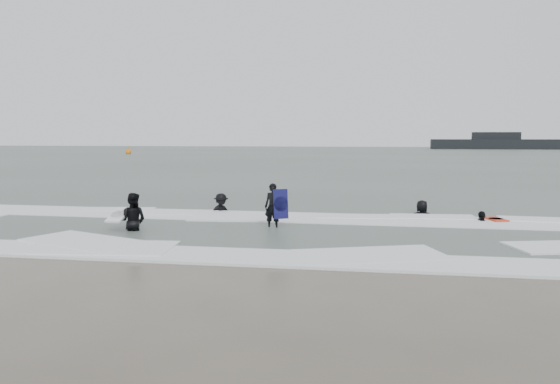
% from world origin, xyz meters
% --- Properties ---
extents(ground, '(320.00, 320.00, 0.00)m').
position_xyz_m(ground, '(0.00, 0.00, 0.00)').
color(ground, brown).
rests_on(ground, ground).
extents(sea, '(320.00, 320.00, 0.00)m').
position_xyz_m(sea, '(0.00, 80.00, 0.06)').
color(sea, '#47544C').
rests_on(sea, ground).
extents(surfer_centre, '(0.59, 0.43, 1.53)m').
position_xyz_m(surfer_centre, '(-0.00, 3.76, 0.00)').
color(surfer_centre, black).
rests_on(surfer_centre, ground).
extents(surfer_wading, '(0.89, 0.70, 1.80)m').
position_xyz_m(surfer_wading, '(-4.28, 2.46, 0.00)').
color(surfer_wading, black).
rests_on(surfer_wading, ground).
extents(surfer_breaker, '(1.18, 1.16, 1.62)m').
position_xyz_m(surfer_breaker, '(-2.81, 7.20, 0.00)').
color(surfer_breaker, black).
rests_on(surfer_breaker, ground).
extents(surfer_right_near, '(0.75, 0.99, 1.57)m').
position_xyz_m(surfer_right_near, '(6.95, 6.42, 0.00)').
color(surfer_right_near, black).
rests_on(surfer_right_near, ground).
extents(surfer_right_far, '(0.90, 0.63, 1.74)m').
position_xyz_m(surfer_right_far, '(5.01, 7.98, 0.00)').
color(surfer_right_far, black).
rests_on(surfer_right_far, ground).
extents(surf_foam, '(30.03, 9.06, 0.09)m').
position_xyz_m(surf_foam, '(0.00, 3.70, 0.04)').
color(surf_foam, white).
rests_on(surf_foam, ground).
extents(bodyboards, '(12.76, 5.31, 1.25)m').
position_xyz_m(bodyboards, '(1.03, 4.20, 0.50)').
color(bodyboards, '#100F49').
rests_on(bodyboards, ground).
extents(buoy, '(1.00, 1.00, 1.65)m').
position_xyz_m(buoy, '(-40.79, 76.28, 0.42)').
color(buoy, orange).
rests_on(buoy, ground).
extents(vessel_horizon, '(31.34, 5.60, 4.25)m').
position_xyz_m(vessel_horizon, '(31.18, 131.59, 1.58)').
color(vessel_horizon, black).
rests_on(vessel_horizon, ground).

